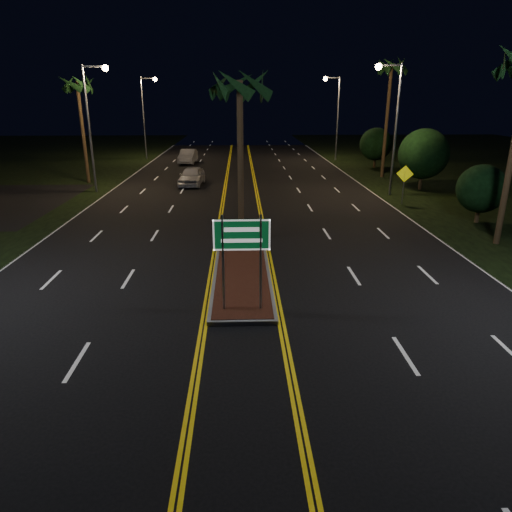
{
  "coord_description": "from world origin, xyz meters",
  "views": [
    {
      "loc": [
        -0.03,
        -10.89,
        6.75
      ],
      "look_at": [
        0.46,
        3.08,
        1.9
      ],
      "focal_mm": 32.0,
      "sensor_mm": 36.0,
      "label": 1
    }
  ],
  "objects_px": {
    "car_far": "(188,155)",
    "streetlight_left_mid": "(93,114)",
    "streetlight_left_far": "(146,108)",
    "streetlight_right_mid": "(392,115)",
    "car_near": "(192,175)",
    "warning_sign": "(404,179)",
    "highway_sign": "(242,244)",
    "shrub_near": "(481,189)",
    "median_island": "(242,266)",
    "palm_median": "(240,85)",
    "palm_right_far": "(391,68)",
    "shrub_mid": "(424,154)",
    "shrub_far": "(376,144)",
    "palm_left_far": "(77,85)",
    "streetlight_right_far": "(335,109)"
  },
  "relations": [
    {
      "from": "palm_median",
      "to": "shrub_mid",
      "type": "distance_m",
      "value": 19.97
    },
    {
      "from": "streetlight_left_mid",
      "to": "shrub_near",
      "type": "distance_m",
      "value": 26.37
    },
    {
      "from": "car_near",
      "to": "car_far",
      "type": "height_order",
      "value": "car_near"
    },
    {
      "from": "streetlight_right_mid",
      "to": "palm_right_far",
      "type": "bearing_deg",
      "value": 74.71
    },
    {
      "from": "highway_sign",
      "to": "warning_sign",
      "type": "height_order",
      "value": "highway_sign"
    },
    {
      "from": "shrub_far",
      "to": "car_near",
      "type": "xyz_separation_m",
      "value": [
        -17.76,
        -9.49,
        -1.47
      ]
    },
    {
      "from": "highway_sign",
      "to": "shrub_far",
      "type": "distance_m",
      "value": 35.96
    },
    {
      "from": "streetlight_right_far",
      "to": "shrub_mid",
      "type": "xyz_separation_m",
      "value": [
        3.39,
        -18.0,
        -2.93
      ]
    },
    {
      "from": "palm_right_far",
      "to": "shrub_mid",
      "type": "relative_size",
      "value": 2.23
    },
    {
      "from": "streetlight_right_mid",
      "to": "shrub_far",
      "type": "bearing_deg",
      "value": 77.18
    },
    {
      "from": "car_near",
      "to": "streetlight_left_mid",
      "type": "bearing_deg",
      "value": -154.63
    },
    {
      "from": "highway_sign",
      "to": "streetlight_right_mid",
      "type": "bearing_deg",
      "value": 61.07
    },
    {
      "from": "shrub_far",
      "to": "car_near",
      "type": "bearing_deg",
      "value": -151.89
    },
    {
      "from": "streetlight_left_mid",
      "to": "warning_sign",
      "type": "xyz_separation_m",
      "value": [
        21.41,
        -5.24,
        -3.96
      ]
    },
    {
      "from": "streetlight_right_mid",
      "to": "warning_sign",
      "type": "distance_m",
      "value": 5.12
    },
    {
      "from": "palm_median",
      "to": "streetlight_left_far",
      "type": "bearing_deg",
      "value": 107.58
    },
    {
      "from": "median_island",
      "to": "streetlight_left_mid",
      "type": "height_order",
      "value": "streetlight_left_mid"
    },
    {
      "from": "highway_sign",
      "to": "streetlight_right_mid",
      "type": "height_order",
      "value": "streetlight_right_mid"
    },
    {
      "from": "palm_right_far",
      "to": "warning_sign",
      "type": "xyz_separation_m",
      "value": [
        -2.0,
        -11.24,
        -7.45
      ]
    },
    {
      "from": "palm_left_far",
      "to": "shrub_near",
      "type": "bearing_deg",
      "value": -28.03
    },
    {
      "from": "highway_sign",
      "to": "car_near",
      "type": "relative_size",
      "value": 0.62
    },
    {
      "from": "palm_right_far",
      "to": "shrub_near",
      "type": "xyz_separation_m",
      "value": [
        0.7,
        -16.0,
        -7.2
      ]
    },
    {
      "from": "streetlight_left_mid",
      "to": "palm_left_far",
      "type": "height_order",
      "value": "streetlight_left_mid"
    },
    {
      "from": "shrub_near",
      "to": "warning_sign",
      "type": "distance_m",
      "value": 5.48
    },
    {
      "from": "streetlight_right_mid",
      "to": "car_far",
      "type": "bearing_deg",
      "value": 132.3
    },
    {
      "from": "median_island",
      "to": "streetlight_right_mid",
      "type": "height_order",
      "value": "streetlight_right_mid"
    },
    {
      "from": "palm_right_far",
      "to": "warning_sign",
      "type": "height_order",
      "value": "palm_right_far"
    },
    {
      "from": "streetlight_right_mid",
      "to": "palm_median",
      "type": "bearing_deg",
      "value": -132.7
    },
    {
      "from": "streetlight_left_mid",
      "to": "car_far",
      "type": "height_order",
      "value": "streetlight_left_mid"
    },
    {
      "from": "highway_sign",
      "to": "palm_right_far",
      "type": "bearing_deg",
      "value": 64.8
    },
    {
      "from": "palm_left_far",
      "to": "warning_sign",
      "type": "relative_size",
      "value": 3.39
    },
    {
      "from": "median_island",
      "to": "shrub_mid",
      "type": "bearing_deg",
      "value": 50.53
    },
    {
      "from": "streetlight_right_far",
      "to": "car_near",
      "type": "distance_m",
      "value": 21.8
    },
    {
      "from": "streetlight_right_far",
      "to": "car_near",
      "type": "bearing_deg",
      "value": -133.26
    },
    {
      "from": "shrub_near",
      "to": "car_near",
      "type": "distance_m",
      "value": 21.51
    },
    {
      "from": "warning_sign",
      "to": "highway_sign",
      "type": "bearing_deg",
      "value": -101.01
    },
    {
      "from": "streetlight_right_mid",
      "to": "shrub_mid",
      "type": "height_order",
      "value": "streetlight_right_mid"
    },
    {
      "from": "car_near",
      "to": "warning_sign",
      "type": "height_order",
      "value": "warning_sign"
    },
    {
      "from": "highway_sign",
      "to": "warning_sign",
      "type": "relative_size",
      "value": 1.23
    },
    {
      "from": "streetlight_left_mid",
      "to": "streetlight_right_mid",
      "type": "xyz_separation_m",
      "value": [
        21.23,
        -2.0,
        0.0
      ]
    },
    {
      "from": "median_island",
      "to": "car_far",
      "type": "relative_size",
      "value": 1.98
    },
    {
      "from": "streetlight_left_mid",
      "to": "shrub_far",
      "type": "xyz_separation_m",
      "value": [
        24.41,
        12.0,
        -3.32
      ]
    },
    {
      "from": "car_near",
      "to": "palm_left_far",
      "type": "bearing_deg",
      "value": 175.12
    },
    {
      "from": "streetlight_left_far",
      "to": "streetlight_right_mid",
      "type": "relative_size",
      "value": 1.0
    },
    {
      "from": "shrub_near",
      "to": "shrub_far",
      "type": "height_order",
      "value": "shrub_far"
    },
    {
      "from": "shrub_near",
      "to": "car_near",
      "type": "height_order",
      "value": "shrub_near"
    },
    {
      "from": "car_far",
      "to": "streetlight_left_mid",
      "type": "bearing_deg",
      "value": -104.27
    },
    {
      "from": "median_island",
      "to": "palm_median",
      "type": "distance_m",
      "value": 8.0
    },
    {
      "from": "car_far",
      "to": "median_island",
      "type": "bearing_deg",
      "value": -77.24
    },
    {
      "from": "palm_median",
      "to": "shrub_near",
      "type": "height_order",
      "value": "palm_median"
    }
  ]
}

